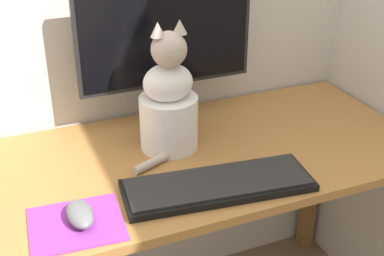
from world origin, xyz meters
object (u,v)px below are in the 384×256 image
keyboard (218,185)px  computer_mouse_left (80,214)px  cat (169,103)px  monitor (166,43)px

keyboard → computer_mouse_left: size_ratio=4.50×
computer_mouse_left → cat: bearing=38.8°
keyboard → cat: cat is taller
computer_mouse_left → cat: size_ratio=0.30×
keyboard → cat: (-0.04, 0.25, 0.13)m
keyboard → cat: size_ratio=1.33×
cat → monitor: bearing=68.9°
keyboard → cat: bearing=105.4°
keyboard → computer_mouse_left: (-0.35, -0.00, 0.01)m
keyboard → computer_mouse_left: 0.35m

